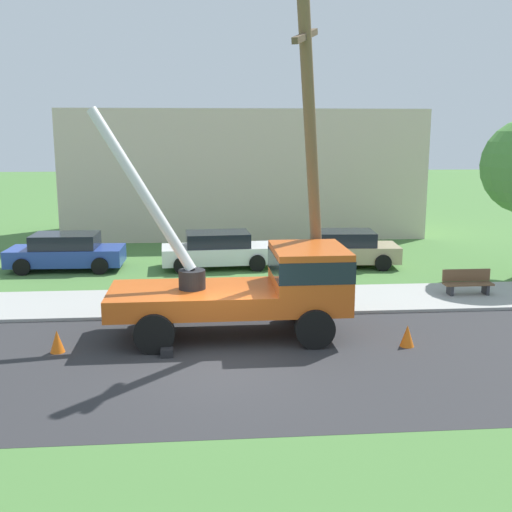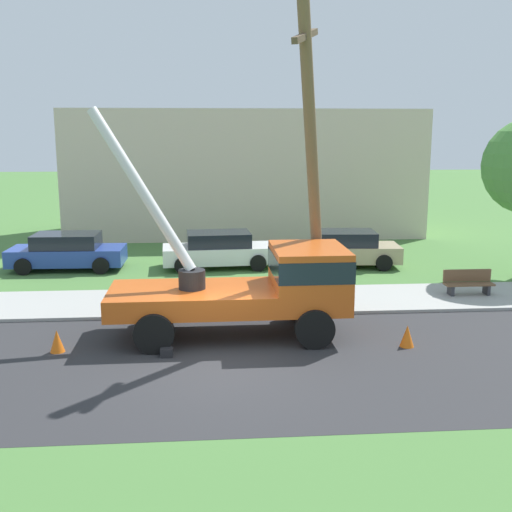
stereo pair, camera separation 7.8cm
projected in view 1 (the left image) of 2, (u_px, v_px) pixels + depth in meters
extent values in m
plane|color=#477538|center=(214.00, 260.00, 26.20)|extent=(120.00, 120.00, 0.00)
cube|color=#2B2B2D|center=(223.00, 363.00, 14.48)|extent=(80.00, 7.30, 0.01)
cube|color=#9E9E99|center=(217.00, 301.00, 19.58)|extent=(80.00, 3.15, 0.10)
cube|color=#C65119|center=(192.00, 299.00, 16.22)|extent=(4.32, 2.44, 0.55)
cube|color=#C65119|center=(309.00, 277.00, 16.40)|extent=(1.92, 2.42, 1.60)
cube|color=#19232D|center=(309.00, 264.00, 16.33)|extent=(1.94, 2.44, 0.56)
cylinder|color=black|center=(192.00, 279.00, 16.11)|extent=(0.70, 0.70, 0.50)
cylinder|color=silver|center=(141.00, 189.00, 16.18)|extent=(2.90, 1.63, 4.26)
cube|color=black|center=(167.00, 352.00, 14.93)|extent=(0.30, 0.30, 0.20)
cube|color=black|center=(172.00, 317.00, 17.76)|extent=(0.30, 0.30, 0.20)
cylinder|color=black|center=(315.00, 329.00, 15.43)|extent=(1.00, 0.30, 1.00)
cylinder|color=black|center=(299.00, 303.00, 17.77)|extent=(1.00, 0.30, 1.00)
cylinder|color=black|center=(154.00, 334.00, 15.06)|extent=(1.00, 0.30, 1.00)
cylinder|color=black|center=(160.00, 306.00, 17.41)|extent=(1.00, 0.30, 1.00)
cylinder|color=brown|center=(312.00, 168.00, 16.87)|extent=(1.41, 2.46, 8.79)
cube|color=brown|center=(305.00, 36.00, 15.43)|extent=(0.92, 1.67, 0.61)
cone|color=orange|center=(407.00, 336.00, 15.59)|extent=(0.36, 0.36, 0.56)
cone|color=orange|center=(57.00, 341.00, 15.17)|extent=(0.36, 0.36, 0.56)
cone|color=orange|center=(307.00, 313.00, 17.53)|extent=(0.36, 0.36, 0.56)
cube|color=#263F99|center=(66.00, 256.00, 24.23)|extent=(4.44, 1.89, 0.65)
cube|color=black|center=(65.00, 241.00, 24.11)|extent=(2.50, 1.71, 0.55)
cylinder|color=black|center=(100.00, 266.00, 23.49)|extent=(0.64, 0.22, 0.64)
cylinder|color=black|center=(108.00, 256.00, 25.25)|extent=(0.64, 0.22, 0.64)
cylinder|color=black|center=(22.00, 267.00, 23.31)|extent=(0.64, 0.22, 0.64)
cylinder|color=black|center=(35.00, 257.00, 25.07)|extent=(0.64, 0.22, 0.64)
cube|color=silver|center=(218.00, 254.00, 24.62)|extent=(4.50, 2.06, 0.65)
cube|color=black|center=(218.00, 239.00, 24.50)|extent=(2.56, 1.80, 0.55)
cylinder|color=black|center=(257.00, 263.00, 23.99)|extent=(0.64, 0.22, 0.64)
cylinder|color=black|center=(251.00, 254.00, 25.74)|extent=(0.64, 0.22, 0.64)
cylinder|color=black|center=(182.00, 265.00, 23.58)|extent=(0.64, 0.22, 0.64)
cylinder|color=black|center=(181.00, 256.00, 25.33)|extent=(0.64, 0.22, 0.64)
cube|color=tan|center=(342.00, 253.00, 24.87)|extent=(4.52, 2.11, 0.65)
cube|color=black|center=(343.00, 238.00, 24.75)|extent=(2.58, 1.83, 0.55)
cylinder|color=black|center=(383.00, 263.00, 24.05)|extent=(0.64, 0.22, 0.64)
cylinder|color=black|center=(374.00, 254.00, 25.81)|extent=(0.64, 0.22, 0.64)
cylinder|color=black|center=(308.00, 263.00, 24.01)|extent=(0.64, 0.22, 0.64)
cylinder|color=black|center=(304.00, 254.00, 25.78)|extent=(0.64, 0.22, 0.64)
cube|color=brown|center=(468.00, 284.00, 20.17)|extent=(1.60, 0.44, 0.06)
cube|color=brown|center=(466.00, 275.00, 20.32)|extent=(1.60, 0.06, 0.40)
cube|color=#333338|center=(450.00, 291.00, 20.17)|extent=(0.10, 0.40, 0.45)
cube|color=#333338|center=(485.00, 290.00, 20.27)|extent=(0.10, 0.40, 0.45)
cube|color=beige|center=(243.00, 172.00, 32.80)|extent=(18.00, 6.00, 6.40)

